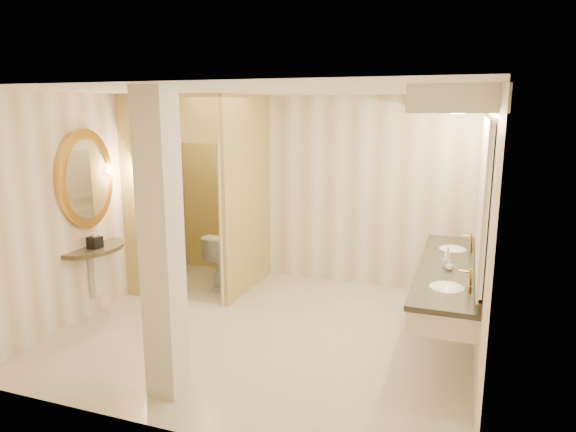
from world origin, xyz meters
The scene contains 16 objects.
floor centered at (0.00, 0.00, 0.00)m, with size 4.50×4.50×0.00m, color beige.
ceiling centered at (0.00, 0.00, 2.70)m, with size 4.50×4.50×0.00m, color white.
wall_back centered at (0.00, 2.00, 1.35)m, with size 4.50×0.02×2.70m, color #EFE3CF.
wall_front centered at (0.00, -2.00, 1.35)m, with size 4.50×0.02×2.70m, color #EFE3CF.
wall_left centered at (-2.25, 0.00, 1.35)m, with size 0.02×4.00×2.70m, color #EFE3CF.
wall_right centered at (2.25, 0.00, 1.35)m, with size 0.02×4.00×2.70m, color #EFE3CF.
toilet_closet centered at (-1.12, 0.97, 1.39)m, with size 1.50×1.55×2.70m.
wall_sconce centered at (-1.93, 0.43, 1.73)m, with size 0.14×0.14×0.42m.
vanity centered at (1.98, 0.40, 1.63)m, with size 0.75×2.83×2.09m.
console_shelf centered at (-2.21, -0.24, 1.34)m, with size 0.91×0.91×1.90m.
pillar centered at (-0.36, -1.49, 1.35)m, with size 0.29×0.29×2.70m, color silver.
tissue_box centered at (-2.10, -0.30, 0.95)m, with size 0.14×0.14×0.14m, color black.
toilet centered at (-1.10, 1.31, 0.39)m, with size 0.44×0.76×0.78m, color white.
soap_bottle_a centered at (1.90, 0.35, 0.94)m, with size 0.06×0.06×0.13m, color beige.
soap_bottle_b centered at (1.95, 0.22, 0.93)m, with size 0.08×0.08×0.10m, color silver.
soap_bottle_c centered at (1.92, 0.40, 0.98)m, with size 0.08×0.08×0.20m, color #C6B28C.
Camera 1 is at (2.08, -5.12, 2.51)m, focal length 32.00 mm.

